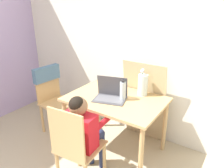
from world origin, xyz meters
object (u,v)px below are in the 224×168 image
laptop (111,94)px  flower_vase (143,84)px  chair_spare (51,89)px  water_bottle (123,91)px  chair_occupied (76,148)px  person_seated (83,128)px

laptop → flower_vase: bearing=32.1°
chair_spare → water_bottle: (1.11, 0.08, 0.21)m
chair_occupied → chair_spare: 1.21m
chair_occupied → flower_vase: bearing=-107.9°
person_seated → water_bottle: size_ratio=4.13×
chair_occupied → chair_spare: bearing=-36.9°
laptop → person_seated: bearing=-102.8°
chair_spare → water_bottle: bearing=-80.6°
laptop → water_bottle: (0.13, 0.04, 0.06)m
chair_spare → flower_vase: bearing=-69.8°
laptop → flower_vase: (0.26, 0.29, 0.08)m
person_seated → water_bottle: (0.10, 0.59, 0.21)m
chair_occupied → chair_spare: size_ratio=0.99×
laptop → chair_spare: bearing=166.0°
laptop → water_bottle: laptop is taller
chair_occupied → chair_spare: chair_spare is taller
chair_occupied → person_seated: size_ratio=0.94×
chair_occupied → laptop: laptop is taller
chair_occupied → flower_vase: (0.22, 0.96, 0.38)m
chair_occupied → laptop: size_ratio=2.24×
person_seated → water_bottle: 0.63m
chair_spare → water_bottle: size_ratio=3.92×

